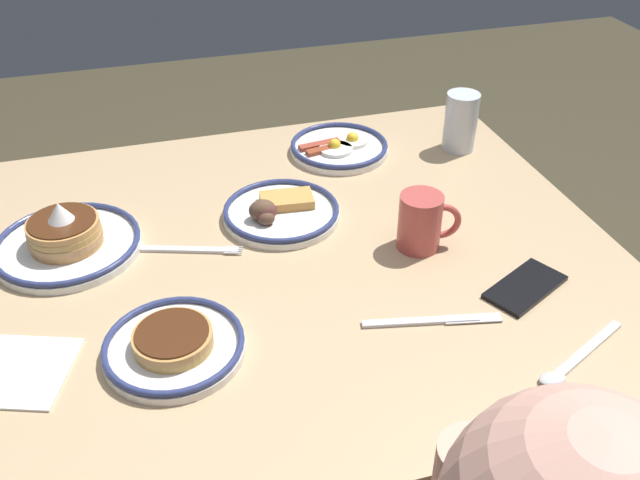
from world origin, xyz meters
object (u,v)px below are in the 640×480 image
Objects in this scene: plate_center_pancakes at (339,147)px; paper_napkin at (16,371)px; fork_near at (191,250)px; plate_near_main at (67,240)px; butter_knife at (432,321)px; drinking_glass at (460,125)px; tea_spoon at (572,362)px; coffee_mug at (422,221)px; cell_phone at (525,287)px; plate_far_companion at (280,211)px; plate_far_side at (174,345)px.

paper_napkin is (0.64, 0.50, -0.01)m from plate_center_pancakes.
plate_near_main is at bearing -16.91° from fork_near.
fork_near is at bearing -41.39° from butter_knife.
tea_spoon is (0.13, 0.66, -0.05)m from drinking_glass.
coffee_mug is at bearing -74.25° from tea_spoon.
cell_phone is at bearing 177.28° from paper_napkin.
plate_center_pancakes reaches higher than cell_phone.
drinking_glass is at bearing -159.77° from plate_far_companion.
butter_knife is at bearing 173.49° from paper_napkin.
paper_napkin is (0.22, -0.02, -0.01)m from plate_far_side.
plate_far_side is 0.25m from fork_near.
coffee_mug reaches higher than plate_near_main.
plate_far_side is at bearing 52.78° from plate_far_companion.
drinking_glass is 1.01m from paper_napkin.
tea_spoon is at bearing 137.95° from butter_knife.
fork_near is (0.51, -0.26, -0.00)m from cell_phone.
plate_far_side reaches higher than cell_phone.
plate_far_companion is 1.06× the size of plate_far_side.
plate_far_companion is at bearing -66.06° from butter_knife.
plate_center_pancakes is 0.27m from drinking_glass.
cell_phone is at bearing 105.32° from plate_center_pancakes.
plate_far_companion is 0.39m from plate_far_side.
drinking_glass is at bearing 167.80° from plate_center_pancakes.
paper_napkin is (0.07, 0.29, -0.02)m from plate_near_main.
drinking_glass is 0.86× the size of paper_napkin.
paper_napkin is 0.61m from butter_knife.
paper_napkin is at bearing -29.44° from cell_phone.
coffee_mug reaches higher than plate_far_companion.
plate_center_pancakes is at bearing -85.52° from coffee_mug.
plate_near_main is 0.62m from coffee_mug.
plate_center_pancakes is at bearing -141.92° from paper_napkin.
plate_near_main is 0.30m from paper_napkin.
coffee_mug is 0.77× the size of cell_phone.
coffee_mug is 0.69m from paper_napkin.
plate_far_side reaches higher than fork_near.
plate_center_pancakes is at bearing -12.20° from drinking_glass.
drinking_glass is (-0.23, -0.32, 0.00)m from coffee_mug.
plate_center_pancakes is at bearing -142.53° from fork_near.
drinking_glass reaches higher than tea_spoon.
plate_near_main is 1.70× the size of paper_napkin.
cell_phone is 0.79× the size of fork_near.
drinking_glass reaches higher than plate_center_pancakes.
plate_far_companion is 0.19m from fork_near.
plate_far_companion is 0.46m from cell_phone.
plate_far_companion is at bearing -35.96° from coffee_mug.
plate_far_side reaches higher than plate_center_pancakes.
plate_far_companion is 1.21× the size of fork_near.
plate_near_main is 1.40× the size of fork_near.
paper_napkin is (0.90, 0.45, -0.06)m from drinking_glass.
plate_near_main is 0.65m from butter_knife.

